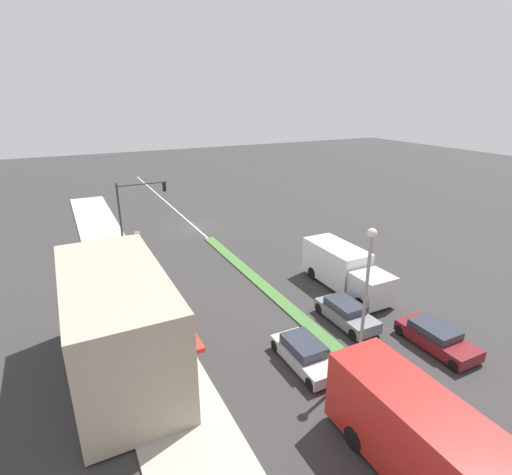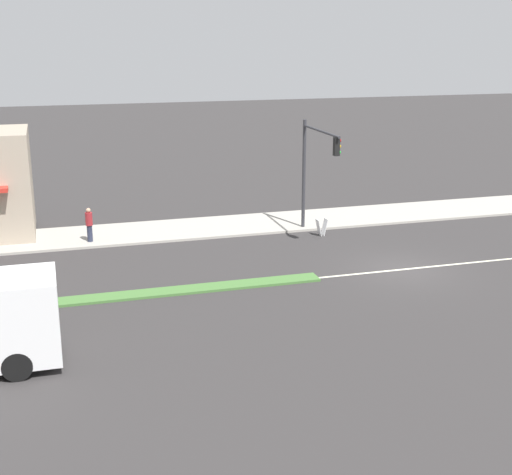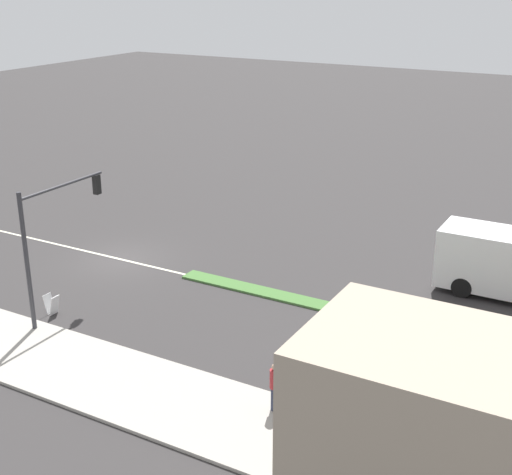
# 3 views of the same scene
# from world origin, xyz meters

# --- Properties ---
(lane_marking_center) EXTENTS (0.16, 60.00, 0.01)m
(lane_marking_center) POSITION_xyz_m (0.00, 0.00, 0.00)
(lane_marking_center) COLOR beige
(lane_marking_center) RESTS_ON ground
(traffic_signal_main) EXTENTS (4.59, 0.34, 5.60)m
(traffic_signal_main) POSITION_xyz_m (6.12, 1.88, 3.90)
(traffic_signal_main) COLOR #333338
(traffic_signal_main) RESTS_ON sidewalk_right
(pedestrian) EXTENTS (0.34, 0.34, 1.68)m
(pedestrian) POSITION_xyz_m (7.86, 12.81, 1.00)
(pedestrian) COLOR #282D42
(pedestrian) RESTS_ON sidewalk_right
(warning_aframe_sign) EXTENTS (0.45, 0.53, 0.84)m
(warning_aframe_sign) POSITION_xyz_m (6.10, 1.42, 0.43)
(warning_aframe_sign) COLOR silver
(warning_aframe_sign) RESTS_ON ground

